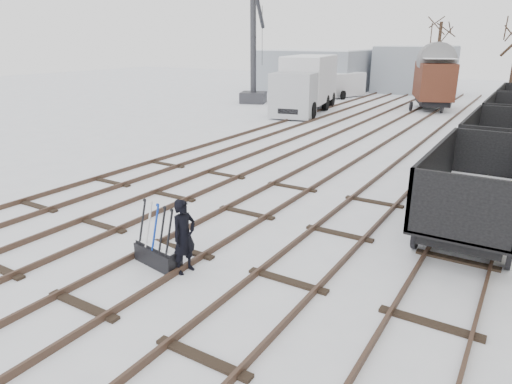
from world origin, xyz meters
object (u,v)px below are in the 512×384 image
at_px(panel_van, 340,85).
at_px(lorry, 305,84).
at_px(freight_wagon_a, 475,202).
at_px(ground_frame, 158,254).
at_px(worker, 184,236).
at_px(crane, 255,70).
at_px(box_van_wagon, 434,80).

bearing_deg(panel_van, lorry, -63.58).
distance_m(freight_wagon_a, lorry, 22.07).
height_order(ground_frame, worker, worker).
xyz_separation_m(lorry, panel_van, (-1.28, 9.86, -0.90)).
distance_m(worker, crane, 29.54).
bearing_deg(worker, crane, 36.94).
bearing_deg(freight_wagon_a, worker, -131.76).
relative_size(ground_frame, panel_van, 0.28).
bearing_deg(box_van_wagon, ground_frame, -109.36).
bearing_deg(panel_van, worker, -54.84).
bearing_deg(panel_van, ground_frame, -56.08).
bearing_deg(panel_van, crane, -103.34).
xyz_separation_m(worker, freight_wagon_a, (5.22, 5.84, 0.03)).
bearing_deg(ground_frame, crane, 127.02).
xyz_separation_m(ground_frame, lorry, (-7.54, 23.36, 1.74)).
height_order(box_van_wagon, crane, crane).
height_order(box_van_wagon, lorry, lorry).
xyz_separation_m(freight_wagon_a, crane, (-19.39, 20.01, 1.75)).
relative_size(ground_frame, box_van_wagon, 0.27).
distance_m(lorry, crane, 6.46).
bearing_deg(worker, lorry, 27.82).
relative_size(box_van_wagon, crane, 0.55).
distance_m(lorry, panel_van, 9.98).
bearing_deg(lorry, freight_wagon_a, -63.04).
distance_m(box_van_wagon, lorry, 9.78).
relative_size(worker, box_van_wagon, 0.31).
height_order(worker, lorry, lorry).
bearing_deg(ground_frame, lorry, 117.56).
distance_m(ground_frame, box_van_wagon, 29.60).
bearing_deg(lorry, panel_van, 86.54).
relative_size(worker, panel_van, 0.33).
height_order(worker, freight_wagon_a, freight_wagon_a).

